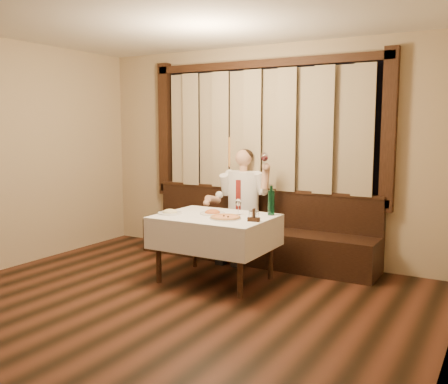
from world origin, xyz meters
The scene contains 10 objects.
room centered at (0.00, 0.97, 1.50)m, with size 5.01×6.01×2.81m.
banquette centered at (0.00, 2.72, 0.31)m, with size 3.20×0.61×0.94m.
dining_table centered at (0.00, 1.70, 0.65)m, with size 1.27×0.97×0.76m.
pizza centered at (0.20, 1.59, 0.77)m, with size 0.34×0.34×0.04m.
pasta_red centered at (-0.07, 1.76, 0.80)m, with size 0.29×0.29×0.10m.
pasta_cream centered at (-0.51, 1.54, 0.79)m, with size 0.28×0.28×0.09m.
green_bottle centered at (0.53, 2.05, 0.90)m, with size 0.08×0.08×0.35m.
table_wine_glass centered at (0.21, 1.86, 0.89)m, with size 0.07×0.07×0.19m.
cruet_caddy centered at (0.53, 1.61, 0.80)m, with size 0.13×0.09×0.14m.
seated_man centered at (-0.17, 2.63, 0.84)m, with size 0.81×0.61×1.46m.
Camera 1 is at (2.84, -3.03, 1.75)m, focal length 40.00 mm.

